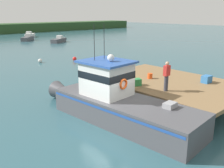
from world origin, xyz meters
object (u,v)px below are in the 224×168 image
object	(u,v)px
crate_stack_near_edge	(136,82)
moored_boat_mid_harbor	(28,38)
deckhand_by_the_boat	(167,76)
crate_stack_mid_dock	(207,79)
moored_boat_far_left	(30,35)
mooring_buoy_channel_marker	(40,61)
bait_bucket	(150,76)
mooring_buoy_spare_mooring	(75,59)
moored_boat_off_the_point	(59,40)
main_fishing_boat	(116,101)

from	to	relation	value
crate_stack_near_edge	moored_boat_mid_harbor	world-z (taller)	crate_stack_near_edge
deckhand_by_the_boat	crate_stack_mid_dock	bearing A→B (deg)	-11.65
crate_stack_mid_dock	deckhand_by_the_boat	distance (m)	3.35
deckhand_by_the_boat	moored_boat_far_left	size ratio (longest dim) A/B	0.35
crate_stack_near_edge	mooring_buoy_channel_marker	world-z (taller)	crate_stack_near_edge
bait_bucket	mooring_buoy_spare_mooring	size ratio (longest dim) A/B	0.74
deckhand_by_the_boat	mooring_buoy_spare_mooring	world-z (taller)	deckhand_by_the_boat
mooring_buoy_spare_mooring	mooring_buoy_channel_marker	bearing A→B (deg)	154.76
crate_stack_mid_dock	mooring_buoy_channel_marker	world-z (taller)	crate_stack_mid_dock
deckhand_by_the_boat	mooring_buoy_spare_mooring	bearing A→B (deg)	73.07
moored_boat_off_the_point	mooring_buoy_channel_marker	xyz separation A→B (m)	(-11.89, -15.93, -0.20)
main_fishing_boat	crate_stack_mid_dock	distance (m)	6.24
bait_bucket	moored_boat_off_the_point	distance (m)	33.63
bait_bucket	mooring_buoy_spare_mooring	xyz separation A→B (m)	(3.47, 13.88, -1.14)
mooring_buoy_spare_mooring	crate_stack_mid_dock	bearing A→B (deg)	-95.79
bait_bucket	mooring_buoy_channel_marker	xyz separation A→B (m)	(0.03, 15.50, -1.15)
crate_stack_mid_dock	moored_boat_off_the_point	world-z (taller)	crate_stack_mid_dock
crate_stack_mid_dock	moored_boat_far_left	size ratio (longest dim) A/B	0.13
moored_boat_far_left	mooring_buoy_channel_marker	distance (m)	31.12
deckhand_by_the_boat	crate_stack_near_edge	bearing A→B (deg)	103.44
crate_stack_mid_dock	moored_boat_off_the_point	distance (m)	35.89
main_fishing_boat	moored_boat_off_the_point	size ratio (longest dim) A/B	2.18
main_fishing_boat	crate_stack_near_edge	xyz separation A→B (m)	(2.33, 0.80, 0.40)
crate_stack_near_edge	deckhand_by_the_boat	bearing A→B (deg)	-76.56
moored_boat_mid_harbor	moored_boat_off_the_point	bearing A→B (deg)	-67.77
main_fishing_boat	mooring_buoy_channel_marker	xyz separation A→B (m)	(4.26, 16.78, -0.79)
moored_boat_off_the_point	bait_bucket	bearing A→B (deg)	-110.76
main_fishing_boat	crate_stack_near_edge	size ratio (longest dim) A/B	16.53
moored_boat_far_left	mooring_buoy_spare_mooring	bearing A→B (deg)	-105.69
crate_stack_near_edge	moored_boat_off_the_point	distance (m)	34.78
deckhand_by_the_boat	mooring_buoy_spare_mooring	size ratio (longest dim) A/B	3.56
main_fishing_boat	crate_stack_mid_dock	world-z (taller)	main_fishing_boat
bait_bucket	moored_boat_off_the_point	bearing A→B (deg)	69.24
main_fishing_boat	crate_stack_mid_dock	size ratio (longest dim) A/B	16.53
moored_boat_off_the_point	moored_boat_mid_harbor	size ratio (longest dim) A/B	1.04
bait_bucket	moored_boat_off_the_point	size ratio (longest dim) A/B	0.07
crate_stack_mid_dock	mooring_buoy_spare_mooring	size ratio (longest dim) A/B	1.31
main_fishing_boat	crate_stack_near_edge	distance (m)	2.50
main_fishing_boat	deckhand_by_the_boat	distance (m)	3.14
crate_stack_mid_dock	deckhand_by_the_boat	bearing A→B (deg)	168.35
bait_bucket	moored_boat_far_left	xyz separation A→B (m)	(12.00, 44.23, -0.91)
crate_stack_near_edge	deckhand_by_the_boat	world-z (taller)	deckhand_by_the_boat
bait_bucket	mooring_buoy_channel_marker	size ratio (longest dim) A/B	0.77
moored_boat_mid_harbor	main_fishing_boat	bearing A→B (deg)	-108.46
moored_boat_mid_harbor	mooring_buoy_channel_marker	xyz separation A→B (m)	(-9.01, -22.97, -0.22)
deckhand_by_the_boat	moored_boat_mid_harbor	size ratio (longest dim) A/B	0.37
crate_stack_mid_dock	moored_boat_off_the_point	bearing A→B (deg)	73.56
moored_boat_far_left	moored_boat_mid_harbor	xyz separation A→B (m)	(-2.96, -5.75, -0.01)
main_fishing_boat	mooring_buoy_channel_marker	world-z (taller)	main_fishing_boat
moored_boat_far_left	main_fishing_boat	bearing A→B (deg)	-109.63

